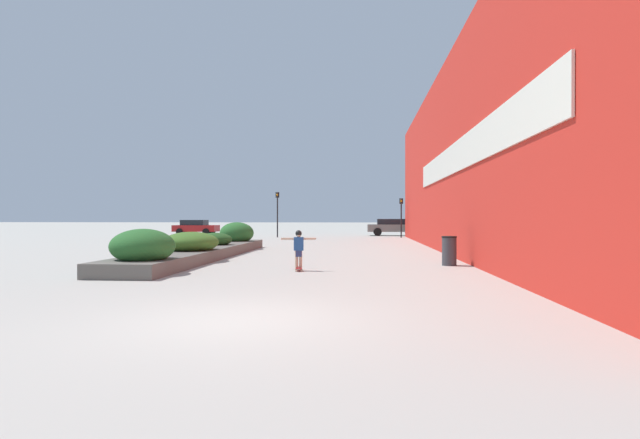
# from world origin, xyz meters

# --- Properties ---
(ground_plane) EXTENTS (300.00, 300.00, 0.00)m
(ground_plane) POSITION_xyz_m (0.00, 0.00, 0.00)
(ground_plane) COLOR #ADA89E
(building_wall_right) EXTENTS (0.67, 38.53, 8.75)m
(building_wall_right) POSITION_xyz_m (6.11, 16.18, 4.37)
(building_wall_right) COLOR red
(building_wall_right) RESTS_ON ground_plane
(planter_box) EXTENTS (2.12, 14.67, 1.41)m
(planter_box) POSITION_xyz_m (-4.43, 11.80, 0.49)
(planter_box) COLOR #605B54
(planter_box) RESTS_ON ground_plane
(skateboard) EXTENTS (0.31, 0.79, 0.10)m
(skateboard) POSITION_xyz_m (0.09, 7.52, 0.07)
(skateboard) COLOR maroon
(skateboard) RESTS_ON ground_plane
(skateboarder) EXTENTS (1.08, 0.24, 1.17)m
(skateboarder) POSITION_xyz_m (0.09, 7.52, 0.80)
(skateboarder) COLOR tan
(skateboarder) RESTS_ON skateboard
(trash_bin) EXTENTS (0.51, 0.51, 1.01)m
(trash_bin) POSITION_xyz_m (5.06, 9.59, 0.51)
(trash_bin) COLOR #38383D
(trash_bin) RESTS_ON ground_plane
(car_leftmost) EXTENTS (4.68, 1.98, 1.51)m
(car_leftmost) POSITION_xyz_m (4.90, 37.52, 0.81)
(car_leftmost) COLOR slate
(car_leftmost) RESTS_ON ground_plane
(car_center_left) EXTENTS (4.03, 2.06, 1.41)m
(car_center_left) POSITION_xyz_m (-13.52, 37.91, 0.75)
(car_center_left) COLOR maroon
(car_center_left) RESTS_ON ground_plane
(traffic_light_left) EXTENTS (0.28, 0.30, 3.75)m
(traffic_light_left) POSITION_xyz_m (-4.90, 33.01, 2.53)
(traffic_light_left) COLOR black
(traffic_light_left) RESTS_ON ground_plane
(traffic_light_right) EXTENTS (0.28, 0.30, 3.20)m
(traffic_light_right) POSITION_xyz_m (5.28, 33.06, 2.20)
(traffic_light_right) COLOR black
(traffic_light_right) RESTS_ON ground_plane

